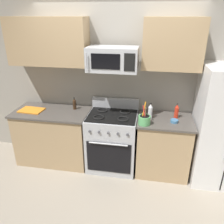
{
  "coord_description": "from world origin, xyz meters",
  "views": [
    {
      "loc": [
        0.53,
        -2.36,
        2.34
      ],
      "look_at": [
        0.02,
        0.59,
        1.03
      ],
      "focal_mm": 35.92,
      "sensor_mm": 36.0,
      "label": 1
    }
  ],
  "objects": [
    {
      "name": "counter_right",
      "position": [
        0.8,
        0.72,
        0.46
      ],
      "size": [
        0.82,
        0.64,
        0.91
      ],
      "color": "tan",
      "rests_on": "ground"
    },
    {
      "name": "bottle_soy",
      "position": [
        -0.65,
        0.87,
        1.0
      ],
      "size": [
        0.05,
        0.05,
        0.2
      ],
      "color": "#382314",
      "rests_on": "counter_left"
    },
    {
      "name": "bottle_vinegar",
      "position": [
        0.57,
        0.73,
        1.02
      ],
      "size": [
        0.06,
        0.06,
        0.24
      ],
      "color": "silver",
      "rests_on": "counter_right"
    },
    {
      "name": "wall_back",
      "position": [
        0.0,
        1.11,
        1.3
      ],
      "size": [
        8.0,
        0.1,
        2.6
      ],
      "primitive_type": "cube",
      "color": "#9E998E",
      "rests_on": "ground"
    },
    {
      "name": "prep_bowl",
      "position": [
        0.92,
        0.65,
        0.93
      ],
      "size": [
        0.11,
        0.11,
        0.04
      ],
      "color": "teal",
      "rests_on": "counter_right"
    },
    {
      "name": "ground_plane",
      "position": [
        0.0,
        0.0,
        0.0
      ],
      "size": [
        16.0,
        16.0,
        0.0
      ],
      "primitive_type": "plane",
      "color": "gray"
    },
    {
      "name": "microwave",
      "position": [
        -0.0,
        0.75,
        1.77
      ],
      "size": [
        0.71,
        0.44,
        0.33
      ],
      "color": "#B2B5BA"
    },
    {
      "name": "refrigerator",
      "position": [
        1.62,
        0.7,
        0.87
      ],
      "size": [
        0.78,
        0.76,
        1.74
      ],
      "color": "silver",
      "rests_on": "ground"
    },
    {
      "name": "counter_left",
      "position": [
        -1.0,
        0.72,
        0.46
      ],
      "size": [
        1.21,
        0.64,
        0.91
      ],
      "color": "tan",
      "rests_on": "ground"
    },
    {
      "name": "range_oven",
      "position": [
        -0.0,
        0.72,
        0.47
      ],
      "size": [
        0.76,
        0.69,
        1.09
      ],
      "color": "#B2B5BA",
      "rests_on": "ground"
    },
    {
      "name": "cutting_board",
      "position": [
        -1.32,
        0.69,
        0.92
      ],
      "size": [
        0.39,
        0.28,
        0.02
      ],
      "primitive_type": "cube",
      "rotation": [
        0.0,
        0.0,
        -0.07
      ],
      "color": "orange",
      "rests_on": "counter_left"
    },
    {
      "name": "utensil_crock",
      "position": [
        0.49,
        0.52,
        0.98
      ],
      "size": [
        0.17,
        0.17,
        0.32
      ],
      "color": "#59AD66",
      "rests_on": "counter_right"
    },
    {
      "name": "bottle_hot_sauce",
      "position": [
        0.95,
        0.81,
        1.02
      ],
      "size": [
        0.06,
        0.06,
        0.23
      ],
      "color": "red",
      "rests_on": "counter_right"
    },
    {
      "name": "upper_cabinets_left",
      "position": [
        -1.0,
        0.89,
        1.97
      ],
      "size": [
        1.2,
        0.34,
        0.69
      ],
      "color": "tan"
    },
    {
      "name": "upper_cabinets_right",
      "position": [
        0.8,
        0.89,
        1.97
      ],
      "size": [
        0.81,
        0.34,
        0.69
      ],
      "color": "tan"
    }
  ]
}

